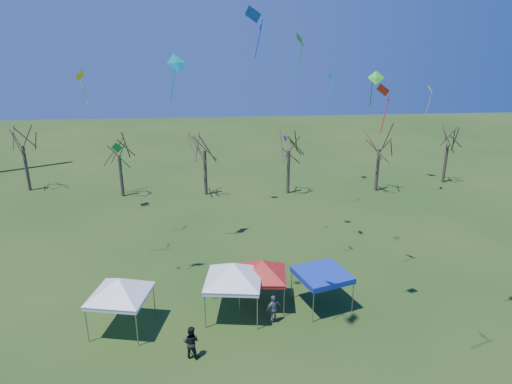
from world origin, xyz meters
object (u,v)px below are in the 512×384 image
tree_0 (20,129)px  tent_white_mid (233,266)px  tree_5 (450,131)px  tent_white_west (119,282)px  tent_red (262,263)px  person_grey (273,309)px  person_dark (191,342)px  tree_2 (204,134)px  tree_4 (381,133)px  tree_1 (117,140)px  tree_3 (289,135)px  tent_blue (322,275)px

tree_0 → tent_white_mid: (20.36, -24.32, -3.37)m
tree_5 → tent_white_west: size_ratio=1.84×
tent_red → person_grey: bearing=-76.4°
tree_0 → person_dark: bearing=-57.1°
person_dark → tent_red: bearing=-114.5°
tree_2 → tree_4: tree_2 is taller
tree_2 → person_dark: size_ratio=4.62×
tree_1 → tent_white_mid: (10.28, -21.58, -2.68)m
tree_0 → tree_3: 27.09m
tree_1 → tree_2: size_ratio=0.92×
tree_2 → tent_red: bearing=-79.9°
tree_1 → person_dark: size_ratio=4.25×
tree_1 → tree_3: tree_3 is taller
tree_1 → tree_2: tree_2 is taller
tent_red → person_dark: (-4.06, -4.48, -1.88)m
tree_0 → tent_red: size_ratio=2.18×
tree_1 → person_dark: (7.96, -25.17, -4.90)m
tree_3 → tree_1: bearing=177.9°
tree_1 → person_grey: (12.48, -22.58, -4.95)m
tree_5 → tree_2: bearing=-176.3°
tree_3 → tent_red: 20.92m
tree_2 → tree_5: bearing=3.7°
tree_5 → tent_white_mid: 33.49m
tree_5 → person_dark: bearing=-134.9°
tent_red → tent_blue: 3.65m
tree_4 → tent_red: tree_4 is taller
tree_2 → person_grey: (4.08, -22.31, -5.45)m
tree_3 → tent_blue: 20.98m
person_dark → person_grey: (4.52, 2.59, -0.04)m
tree_4 → tree_3: bearing=179.7°
tent_blue → person_grey: size_ratio=2.12×
tent_white_west → tent_blue: 11.61m
tree_1 → tree_4: size_ratio=0.96×
tree_3 → tree_5: tree_3 is taller
tree_3 → person_grey: tree_3 is taller
tree_4 → tent_blue: (-10.55, -20.51, -4.00)m
tree_1 → tent_white_west: 22.96m
tent_blue → tent_white_west: bearing=-173.8°
tree_5 → tent_red: bearing=-135.5°
tent_white_mid → tent_blue: bearing=4.5°
tree_4 → tree_5: tree_4 is taller
person_dark → tree_4: bearing=-108.8°
tree_2 → tree_3: size_ratio=1.03×
tent_white_west → tree_2: bearing=78.9°
tree_2 → tree_5: size_ratio=1.10×
tree_1 → tree_3: 16.81m
tree_0 → tent_white_mid: bearing=-50.1°
tree_3 → person_grey: 23.00m
person_grey → tent_red: bearing=-104.6°
tree_2 → tent_white_mid: bearing=-85.0°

